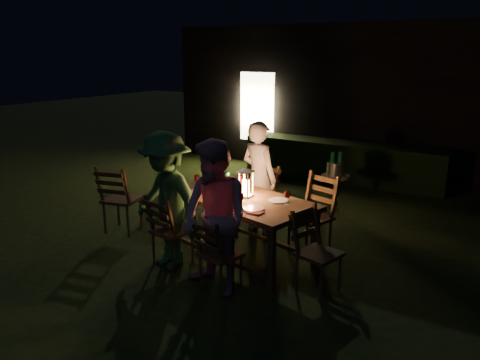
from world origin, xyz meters
The scene contains 29 objects.
garden_envelope centered at (-0.01, 6.15, 1.58)m, with size 40.00×40.00×3.20m.
dining_table centered at (-0.29, -0.67, 0.74)m, with size 2.16×1.44×0.82m.
chair_near_left centered at (-0.91, -1.31, 0.29)m, with size 0.49×0.52×0.97m.
chair_near_right centered at (-0.04, -1.52, 0.27)m, with size 0.49×0.52×0.91m.
chair_far_left centered at (-0.53, 0.19, 0.32)m, with size 0.57×0.60×1.04m.
chair_far_right centered at (0.44, -0.05, 0.33)m, with size 0.61×0.63×1.09m.
chair_end centered at (0.91, -0.97, 0.29)m, with size 0.56×0.53×0.97m.
chair_spare centered at (-2.27, -0.81, 0.33)m, with size 0.59×0.61×1.08m.
person_house_side centered at (-0.52, 0.24, 0.83)m, with size 0.61×0.40×1.67m, color white.
person_opp_right centered at (-0.05, -1.57, 0.86)m, with size 0.84×0.65×1.72m, color #BE8396.
person_opp_left centered at (-0.92, -1.35, 0.85)m, with size 1.10×0.63×1.71m, color #336734.
lantern centered at (-0.23, -0.63, 0.98)m, with size 0.16×0.16×0.35m.
plate_far_left centered at (-0.77, -0.32, 0.83)m, with size 0.25×0.25×0.01m, color white.
plate_near_left centered at (-0.87, -0.75, 0.83)m, with size 0.25×0.25×0.01m, color white.
plate_far_right centered at (0.20, -0.57, 0.83)m, with size 0.25×0.25×0.01m, color white.
plate_near_right centered at (0.10, -0.99, 0.83)m, with size 0.25×0.25×0.01m, color white.
wineglass_a centered at (-0.51, -0.32, 0.91)m, with size 0.06×0.06×0.18m, color #59070F, non-canonical shape.
wineglass_b centered at (-1.01, -0.61, 0.91)m, with size 0.06×0.06×0.18m, color #59070F, non-canonical shape.
wineglass_c centered at (-0.06, -1.01, 0.91)m, with size 0.06×0.06×0.18m, color #59070F, non-canonical shape.
wineglass_d centered at (0.36, -0.65, 0.91)m, with size 0.06×0.06×0.18m, color #59070F, non-canonical shape.
wineglass_e centered at (-0.46, -0.94, 0.91)m, with size 0.06×0.06×0.18m, color silver, non-canonical shape.
bottle_table centered at (-0.53, -0.61, 0.96)m, with size 0.07×0.07×0.28m, color #0F471E.
napkin_left centered at (-0.51, -0.94, 0.83)m, with size 0.18×0.14×0.01m, color red.
napkin_right centered at (0.17, -1.09, 0.83)m, with size 0.18×0.14×0.01m, color red.
phone centered at (-0.96, -0.81, 0.83)m, with size 0.14×0.07×0.01m, color black.
side_table centered at (0.11, 1.72, 0.55)m, with size 0.47×0.47×0.63m.
ice_bucket centered at (0.11, 1.72, 0.74)m, with size 0.30×0.30×0.22m, color #A5A8AD.
bottle_bucket_a centered at (0.06, 1.68, 0.79)m, with size 0.07×0.07×0.32m, color #0F471E.
bottle_bucket_b centered at (0.16, 1.76, 0.79)m, with size 0.07×0.07×0.32m, color #0F471E.
Camera 1 is at (2.67, -5.50, 2.59)m, focal length 35.00 mm.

